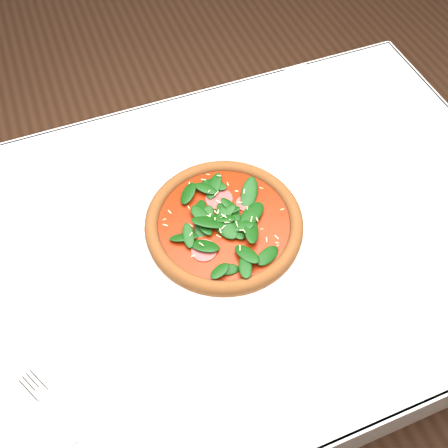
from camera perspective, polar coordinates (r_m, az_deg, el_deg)
name	(u,v)px	position (r m, az deg, el deg)	size (l,w,h in m)	color
ground	(228,363)	(1.63, 0.41, -15.60)	(6.00, 6.00, 0.00)	brown
dining_table	(229,261)	(1.04, 0.63, -4.27)	(1.21, 0.81, 0.75)	silver
plate	(224,227)	(0.95, 0.00, -0.40)	(0.35, 0.35, 0.01)	silver
pizza	(224,222)	(0.94, 0.00, 0.27)	(0.39, 0.39, 0.04)	brown
napkin	(65,419)	(0.85, -17.72, -20.43)	(0.17, 0.08, 0.01)	silver
fork	(51,404)	(0.85, -19.14, -18.88)	(0.09, 0.15, 0.00)	silver
saucer_far	(305,82)	(1.25, 9.25, 15.68)	(0.12, 0.12, 0.01)	silver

